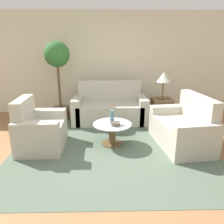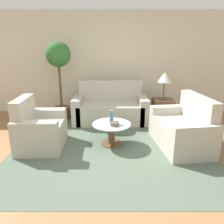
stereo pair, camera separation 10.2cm
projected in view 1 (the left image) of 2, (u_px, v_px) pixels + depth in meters
ground_plane at (112, 169)px, 3.28m from camera, size 14.00×14.00×0.00m
wall_back at (109, 64)px, 5.72m from camera, size 10.00×0.06×2.60m
rug at (112, 144)px, 4.09m from camera, size 3.50×3.46×0.01m
sofa_main at (110, 109)px, 5.25m from camera, size 1.72×0.81×0.95m
armchair at (39, 132)px, 3.87m from camera, size 0.77×0.94×0.91m
loveseat at (184, 129)px, 3.98m from camera, size 0.93×1.38×0.93m
coffee_table at (112, 131)px, 4.01m from camera, size 0.70×0.70×0.41m
side_table at (161, 111)px, 5.17m from camera, size 0.45×0.45×0.57m
table_lamp at (164, 78)px, 4.94m from camera, size 0.31×0.31×0.62m
potted_plant at (58, 66)px, 5.11m from camera, size 0.59×0.59×1.86m
vase at (112, 117)px, 3.96m from camera, size 0.07×0.07×0.24m
bowl at (116, 124)px, 3.86m from camera, size 0.16×0.16×0.06m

